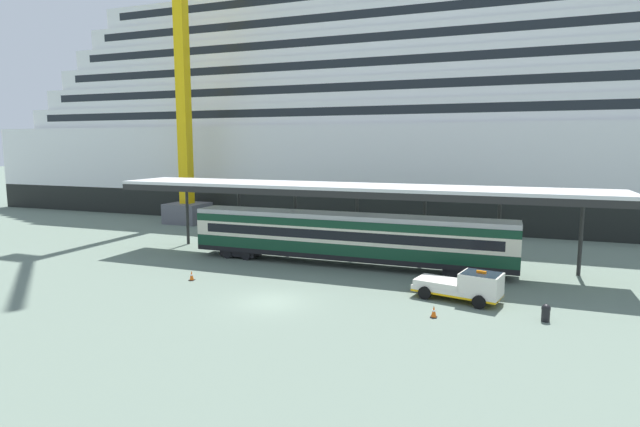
{
  "coord_description": "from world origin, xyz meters",
  "views": [
    {
      "loc": [
        13.14,
        -26.53,
        9.44
      ],
      "look_at": [
        0.43,
        7.41,
        4.5
      ],
      "focal_mm": 28.23,
      "sensor_mm": 36.0,
      "label": 1
    }
  ],
  "objects_px": {
    "train_carriage": "(346,237)",
    "traffic_cone_near": "(192,276)",
    "service_truck": "(465,285)",
    "quay_bollard": "(546,312)",
    "cruise_ship": "(487,119)",
    "dockside_crane": "(186,57)",
    "traffic_cone_mid": "(434,311)"
  },
  "relations": [
    {
      "from": "cruise_ship",
      "to": "dockside_crane",
      "type": "distance_m",
      "value": 37.64
    },
    {
      "from": "quay_bollard",
      "to": "cruise_ship",
      "type": "bearing_deg",
      "value": 97.4
    },
    {
      "from": "service_truck",
      "to": "dockside_crane",
      "type": "xyz_separation_m",
      "value": [
        -33.9,
        20.46,
        18.64
      ]
    },
    {
      "from": "traffic_cone_mid",
      "to": "dockside_crane",
      "type": "bearing_deg",
      "value": 143.45
    },
    {
      "from": "cruise_ship",
      "to": "traffic_cone_near",
      "type": "xyz_separation_m",
      "value": [
        -17.72,
        -38.56,
        -12.32
      ]
    },
    {
      "from": "dockside_crane",
      "to": "quay_bollard",
      "type": "height_order",
      "value": "dockside_crane"
    },
    {
      "from": "traffic_cone_near",
      "to": "dockside_crane",
      "type": "relative_size",
      "value": 0.01
    },
    {
      "from": "service_truck",
      "to": "traffic_cone_near",
      "type": "relative_size",
      "value": 8.07
    },
    {
      "from": "cruise_ship",
      "to": "train_carriage",
      "type": "height_order",
      "value": "cruise_ship"
    },
    {
      "from": "service_truck",
      "to": "dockside_crane",
      "type": "height_order",
      "value": "dockside_crane"
    },
    {
      "from": "service_truck",
      "to": "traffic_cone_near",
      "type": "height_order",
      "value": "service_truck"
    },
    {
      "from": "cruise_ship",
      "to": "quay_bollard",
      "type": "bearing_deg",
      "value": -82.6
    },
    {
      "from": "train_carriage",
      "to": "dockside_crane",
      "type": "height_order",
      "value": "dockside_crane"
    },
    {
      "from": "cruise_ship",
      "to": "quay_bollard",
      "type": "relative_size",
      "value": 144.44
    },
    {
      "from": "cruise_ship",
      "to": "dockside_crane",
      "type": "bearing_deg",
      "value": -153.92
    },
    {
      "from": "service_truck",
      "to": "quay_bollard",
      "type": "xyz_separation_m",
      "value": [
        4.38,
        -2.17,
        -0.47
      ]
    },
    {
      "from": "traffic_cone_near",
      "to": "dockside_crane",
      "type": "distance_m",
      "value": 33.31
    },
    {
      "from": "service_truck",
      "to": "quay_bollard",
      "type": "relative_size",
      "value": 5.75
    },
    {
      "from": "traffic_cone_near",
      "to": "traffic_cone_mid",
      "type": "distance_m",
      "value": 17.13
    },
    {
      "from": "train_carriage",
      "to": "traffic_cone_mid",
      "type": "relative_size",
      "value": 36.99
    },
    {
      "from": "service_truck",
      "to": "quay_bollard",
      "type": "distance_m",
      "value": 4.91
    },
    {
      "from": "train_carriage",
      "to": "quay_bollard",
      "type": "bearing_deg",
      "value": -31.02
    },
    {
      "from": "service_truck",
      "to": "dockside_crane",
      "type": "relative_size",
      "value": 0.09
    },
    {
      "from": "cruise_ship",
      "to": "train_carriage",
      "type": "relative_size",
      "value": 5.42
    },
    {
      "from": "train_carriage",
      "to": "traffic_cone_near",
      "type": "distance_m",
      "value": 12.11
    },
    {
      "from": "train_carriage",
      "to": "traffic_cone_mid",
      "type": "distance_m",
      "value": 13.0
    },
    {
      "from": "train_carriage",
      "to": "traffic_cone_near",
      "type": "xyz_separation_m",
      "value": [
        -8.83,
        -8.06,
        -1.98
      ]
    },
    {
      "from": "dockside_crane",
      "to": "cruise_ship",
      "type": "bearing_deg",
      "value": 26.08
    },
    {
      "from": "cruise_ship",
      "to": "traffic_cone_near",
      "type": "relative_size",
      "value": 202.62
    },
    {
      "from": "traffic_cone_near",
      "to": "traffic_cone_mid",
      "type": "bearing_deg",
      "value": -6.1
    },
    {
      "from": "train_carriage",
      "to": "traffic_cone_near",
      "type": "bearing_deg",
      "value": -137.6
    },
    {
      "from": "train_carriage",
      "to": "service_truck",
      "type": "xyz_separation_m",
      "value": [
        9.57,
        -6.22,
        -1.33
      ]
    }
  ]
}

